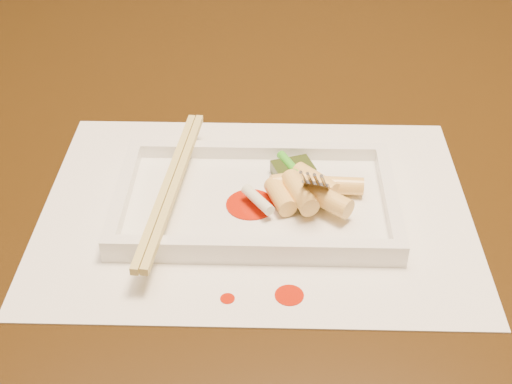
{
  "coord_description": "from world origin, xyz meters",
  "views": [
    {
      "loc": [
        0.08,
        -0.69,
        1.17
      ],
      "look_at": [
        0.07,
        -0.16,
        0.77
      ],
      "focal_mm": 50.0,
      "sensor_mm": 36.0,
      "label": 1
    }
  ],
  "objects_px": {
    "table": "(201,189)",
    "chopstick_a": "(167,184)",
    "plate_base": "(256,204)",
    "placemat": "(256,208)",
    "fork": "(335,124)"
  },
  "relations": [
    {
      "from": "table",
      "to": "chopstick_a",
      "type": "relative_size",
      "value": 5.91
    },
    {
      "from": "placemat",
      "to": "plate_base",
      "type": "relative_size",
      "value": 1.54
    },
    {
      "from": "table",
      "to": "placemat",
      "type": "xyz_separation_m",
      "value": [
        0.07,
        -0.16,
        0.1
      ]
    },
    {
      "from": "table",
      "to": "fork",
      "type": "relative_size",
      "value": 10.0
    },
    {
      "from": "placemat",
      "to": "chopstick_a",
      "type": "height_order",
      "value": "chopstick_a"
    },
    {
      "from": "table",
      "to": "chopstick_a",
      "type": "xyz_separation_m",
      "value": [
        -0.01,
        -0.16,
        0.13
      ]
    },
    {
      "from": "table",
      "to": "placemat",
      "type": "bearing_deg",
      "value": -66.72
    },
    {
      "from": "chopstick_a",
      "to": "plate_base",
      "type": "bearing_deg",
      "value": 0.0
    },
    {
      "from": "plate_base",
      "to": "placemat",
      "type": "bearing_deg",
      "value": 180.0
    },
    {
      "from": "placemat",
      "to": "chopstick_a",
      "type": "distance_m",
      "value": 0.09
    },
    {
      "from": "placemat",
      "to": "fork",
      "type": "distance_m",
      "value": 0.11
    },
    {
      "from": "table",
      "to": "fork",
      "type": "xyz_separation_m",
      "value": [
        0.14,
        -0.15,
        0.18
      ]
    },
    {
      "from": "table",
      "to": "plate_base",
      "type": "height_order",
      "value": "plate_base"
    },
    {
      "from": "plate_base",
      "to": "fork",
      "type": "distance_m",
      "value": 0.11
    },
    {
      "from": "plate_base",
      "to": "fork",
      "type": "xyz_separation_m",
      "value": [
        0.07,
        0.02,
        0.08
      ]
    }
  ]
}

